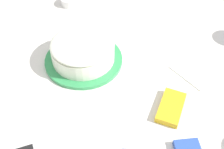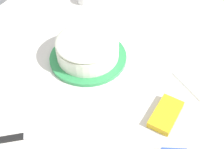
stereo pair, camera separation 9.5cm
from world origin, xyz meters
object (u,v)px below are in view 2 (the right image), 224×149
object	(u,v)px
frosted_cake	(88,49)
candy_box_lower	(166,114)
spreading_knife	(24,136)
paper_napkin	(202,78)

from	to	relation	value
frosted_cake	candy_box_lower	world-z (taller)	frosted_cake
spreading_knife	candy_box_lower	world-z (taller)	candy_box_lower
frosted_cake	paper_napkin	bearing A→B (deg)	102.72
frosted_cake	paper_napkin	world-z (taller)	frosted_cake
spreading_knife	paper_napkin	size ratio (longest dim) A/B	1.31
frosted_cake	candy_box_lower	size ratio (longest dim) A/B	2.20
spreading_knife	paper_napkin	bearing A→B (deg)	139.19
candy_box_lower	paper_napkin	bearing A→B (deg)	167.05
frosted_cake	spreading_knife	world-z (taller)	frosted_cake
spreading_knife	paper_napkin	world-z (taller)	spreading_knife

